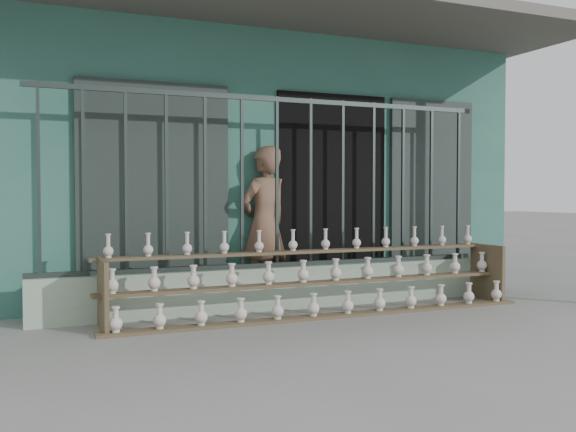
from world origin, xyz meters
name	(u,v)px	position (x,y,z in m)	size (l,w,h in m)	color
ground	(333,333)	(0.00, 0.00, 0.00)	(60.00, 60.00, 0.00)	slate
workshop_building	(203,167)	(0.00, 4.23, 1.62)	(7.40, 6.60, 3.21)	#2F6456
parapet_wall	(277,288)	(0.00, 1.30, 0.23)	(5.00, 0.20, 0.45)	#9AB298
security_fence	(277,182)	(0.00, 1.30, 1.35)	(5.00, 0.04, 1.80)	#283330
shelf_rack	(320,278)	(0.31, 0.89, 0.36)	(4.50, 0.68, 0.85)	brown
elderly_woman	(265,225)	(0.00, 1.67, 0.88)	(0.64, 0.42, 1.76)	brown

